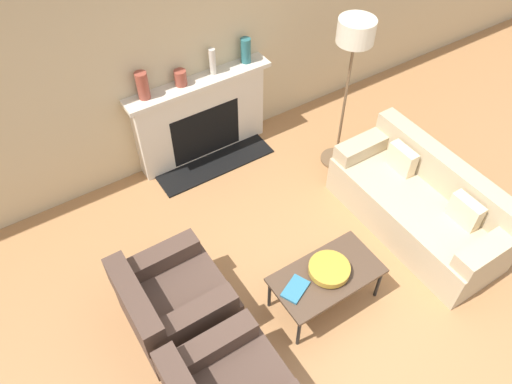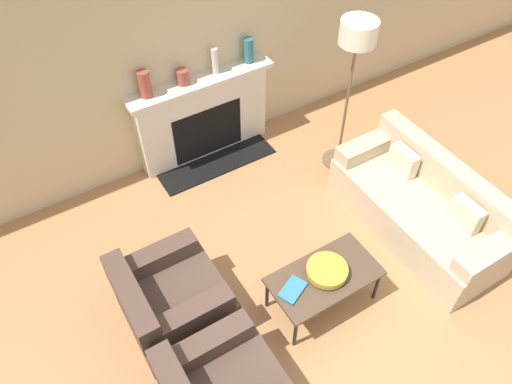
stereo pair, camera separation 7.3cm
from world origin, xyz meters
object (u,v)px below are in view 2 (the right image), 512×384
book (293,290)px  mantel_vase_left (145,84)px  fireplace (204,118)px  floor_lamp (355,51)px  mantel_vase_center_left (183,77)px  mantel_vase_center_right (215,61)px  couch (421,208)px  mantel_vase_right (249,50)px  coffee_table (324,278)px  armchair_far (171,302)px  bowl (327,270)px

book → mantel_vase_left: (-0.22, 2.42, 0.76)m
fireplace → book: 2.44m
fireplace → floor_lamp: bearing=-37.6°
book → floor_lamp: floor_lamp is taller
mantel_vase_center_left → mantel_vase_center_right: mantel_vase_center_right is taller
couch → mantel_vase_right: size_ratio=6.60×
coffee_table → mantel_vase_right: size_ratio=3.48×
armchair_far → mantel_vase_left: mantel_vase_left is taller
armchair_far → book: size_ratio=2.90×
bowl → mantel_vase_center_right: (0.24, 2.44, 0.72)m
armchair_far → bowl: (1.28, -0.54, 0.18)m
mantel_vase_left → mantel_vase_center_left: mantel_vase_left is taller
couch → coffee_table: (-1.40, -0.20, 0.09)m
floor_lamp → mantel_vase_center_right: 1.49m
mantel_vase_center_left → armchair_far: bearing=-120.7°
fireplace → mantel_vase_center_left: 0.66m
coffee_table → bowl: bearing=20.1°
fireplace → book: (-0.39, -2.41, -0.06)m
coffee_table → mantel_vase_left: size_ratio=3.34×
book → floor_lamp: (1.66, 1.43, 1.06)m
fireplace → floor_lamp: (1.27, -0.98, 1.00)m
fireplace → bowl: fireplace is taller
couch → mantel_vase_left: mantel_vase_left is taller
floor_lamp → mantel_vase_center_right: bearing=137.1°
book → coffee_table: bearing=-28.9°
armchair_far → floor_lamp: (2.59, 0.90, 1.20)m
floor_lamp → mantel_vase_center_left: (-1.46, 0.99, -0.37)m
mantel_vase_left → floor_lamp: bearing=-27.8°
mantel_vase_left → mantel_vase_center_left: bearing=0.0°
fireplace → mantel_vase_center_left: bearing=175.5°
coffee_table → mantel_vase_center_right: bearing=83.9°
mantel_vase_center_left → mantel_vase_left: bearing=180.0°
fireplace → couch: 2.61m
couch → armchair_far: bearing=-97.4°
fireplace → mantel_vase_left: bearing=178.6°
couch → mantel_vase_center_right: (-1.14, 2.24, 0.89)m
coffee_table → couch: bearing=8.3°
floor_lamp → coffee_table: bearing=-132.5°
armchair_far → mantel_vase_right: 2.86m
coffee_table → mantel_vase_center_left: mantel_vase_center_left is taller
coffee_table → mantel_vase_left: bearing=102.8°
mantel_vase_center_right → couch: bearing=-63.1°
book → mantel_vase_right: 2.73m
couch → bowl: couch is taller
armchair_far → mantel_vase_center_left: bearing=-30.7°
bowl → mantel_vase_right: (0.66, 2.44, 0.71)m
mantel_vase_left → mantel_vase_right: size_ratio=1.04×
book → mantel_vase_center_left: 2.53m
floor_lamp → book: bearing=-139.3°
floor_lamp → mantel_vase_center_left: bearing=145.8°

